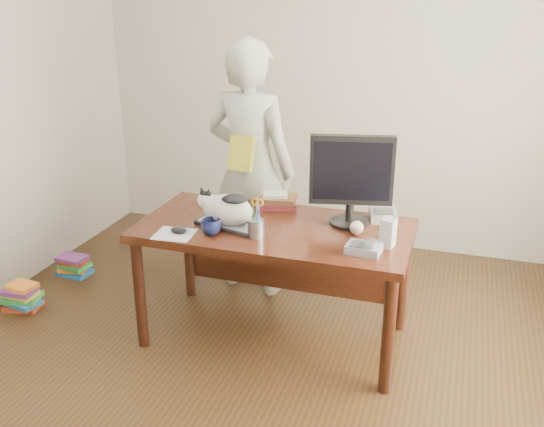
% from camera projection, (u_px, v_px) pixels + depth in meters
% --- Properties ---
extents(room, '(4.50, 4.50, 4.50)m').
position_uv_depth(room, '(236.00, 154.00, 2.82)').
color(room, black).
rests_on(room, ground).
extents(desk, '(1.60, 0.80, 0.75)m').
position_uv_depth(desk, '(278.00, 244.00, 3.70)').
color(desk, black).
rests_on(desk, ground).
extents(keyboard, '(0.42, 0.25, 0.02)m').
position_uv_depth(keyboard, '(228.00, 225.00, 3.56)').
color(keyboard, black).
rests_on(keyboard, desk).
extents(cat, '(0.39, 0.25, 0.22)m').
position_uv_depth(cat, '(226.00, 208.00, 3.53)').
color(cat, silver).
rests_on(cat, keyboard).
extents(monitor, '(0.48, 0.28, 0.54)m').
position_uv_depth(monitor, '(351.00, 176.00, 3.48)').
color(monitor, black).
rests_on(monitor, desk).
extents(pen_cup, '(0.11, 0.11, 0.23)m').
position_uv_depth(pen_cup, '(256.00, 226.00, 3.41)').
color(pen_cup, gray).
rests_on(pen_cup, desk).
extents(mousepad, '(0.23, 0.22, 0.00)m').
position_uv_depth(mousepad, '(174.00, 234.00, 3.46)').
color(mousepad, silver).
rests_on(mousepad, desk).
extents(mouse, '(0.10, 0.07, 0.04)m').
position_uv_depth(mouse, '(179.00, 230.00, 3.46)').
color(mouse, black).
rests_on(mouse, mousepad).
extents(coffee_mug, '(0.15, 0.15, 0.09)m').
position_uv_depth(coffee_mug, '(211.00, 227.00, 3.45)').
color(coffee_mug, '#0D1234').
rests_on(coffee_mug, desk).
extents(phone, '(0.19, 0.16, 0.08)m').
position_uv_depth(phone, '(365.00, 248.00, 3.22)').
color(phone, slate).
rests_on(phone, desk).
extents(speaker, '(0.09, 0.09, 0.16)m').
position_uv_depth(speaker, '(388.00, 233.00, 3.27)').
color(speaker, '#9E9EA0').
rests_on(speaker, desk).
extents(baseball, '(0.08, 0.08, 0.08)m').
position_uv_depth(baseball, '(357.00, 228.00, 3.45)').
color(baseball, white).
rests_on(baseball, desk).
extents(book_stack, '(0.28, 0.24, 0.09)m').
position_uv_depth(book_stack, '(277.00, 201.00, 3.87)').
color(book_stack, '#4C1419').
rests_on(book_stack, desk).
extents(calculator, '(0.20, 0.24, 0.06)m').
position_uv_depth(calculator, '(383.00, 214.00, 3.68)').
color(calculator, slate).
rests_on(calculator, desk).
extents(person, '(0.70, 0.52, 1.78)m').
position_uv_depth(person, '(251.00, 170.00, 4.17)').
color(person, silver).
rests_on(person, ground).
extents(held_book, '(0.18, 0.12, 0.23)m').
position_uv_depth(held_book, '(241.00, 153.00, 3.96)').
color(held_book, gold).
rests_on(held_book, person).
extents(book_pile_a, '(0.27, 0.22, 0.18)m').
position_uv_depth(book_pile_a, '(22.00, 297.00, 4.14)').
color(book_pile_a, '#A53417').
rests_on(book_pile_a, ground).
extents(book_pile_b, '(0.26, 0.20, 0.15)m').
position_uv_depth(book_pile_b, '(74.00, 266.00, 4.62)').
color(book_pile_b, '#1C62A8').
rests_on(book_pile_b, ground).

